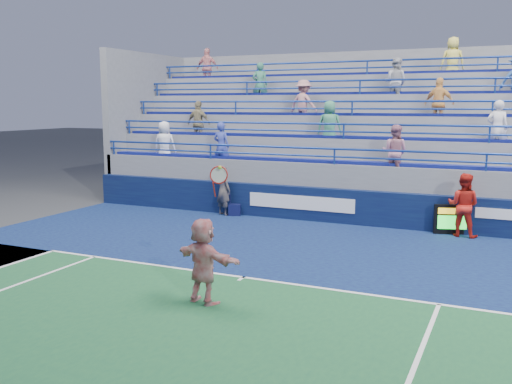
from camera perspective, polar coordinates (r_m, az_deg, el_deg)
The scene contains 8 objects.
ground at distance 12.57m, azimuth -1.27°, elevation -8.62°, with size 120.00×120.00×0.00m, color #333538.
sponsor_wall at distance 18.35m, azimuth 7.58°, elevation -1.36°, with size 18.00×0.32×1.10m.
bleacher_stand at distance 21.82m, azimuth 10.53°, elevation 2.83°, with size 18.00×5.60×6.13m.
serve_speed_board at distance 17.52m, azimuth 19.40°, elevation -2.62°, with size 1.26×0.51×0.88m.
judge_chair at distance 19.41m, azimuth -2.11°, elevation -1.69°, with size 0.51×0.52×0.71m.
tennis_player at distance 10.88m, azimuth -5.28°, elevation -6.86°, with size 1.61×0.88×2.66m.
line_judge at distance 19.38m, azimuth -3.31°, elevation 0.18°, with size 0.63×0.41×1.72m, color #121833.
ball_girl at distance 17.25m, azimuth 20.02°, elevation -1.24°, with size 0.89×0.69×1.83m, color red.
Camera 1 is at (5.21, -10.80, 3.76)m, focal length 40.00 mm.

